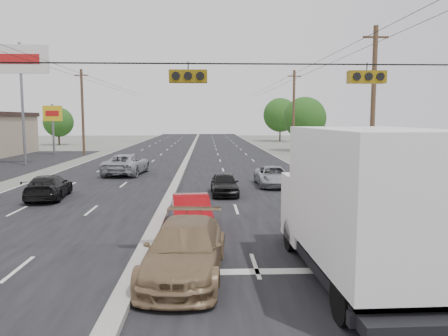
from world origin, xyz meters
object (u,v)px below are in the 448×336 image
Objects in this scene: pole_sign_billboard at (20,67)px; utility_pole_right_c at (294,112)px; utility_pole_right_b at (373,106)px; tree_right_far at (280,115)px; tree_right_mid at (305,118)px; queue_car_a at (224,184)px; oncoming_near at (49,187)px; oncoming_far at (127,164)px; utility_pole_left_c at (83,112)px; queue_car_d at (330,210)px; pole_sign_far at (53,118)px; red_sedan at (191,213)px; box_truck at (362,204)px; queue_car_b at (316,204)px; queue_car_c at (273,176)px; tan_sedan at (185,250)px; tree_left_far at (58,122)px.

utility_pole_right_c is at bearing 23.96° from pole_sign_billboard.
tree_right_far is at bearing 86.36° from utility_pole_right_b.
queue_car_a is at bearing -109.98° from tree_right_mid.
oncoming_near is 0.78× the size of oncoming_far.
queue_car_a is (15.50, -28.00, -4.48)m from utility_pole_left_c.
queue_car_d is (-5.50, -35.12, -4.48)m from utility_pole_right_c.
utility_pole_right_c reaches higher than pole_sign_far.
tree_right_far is at bearing 87.56° from queue_car_d.
utility_pole_right_b is at bearing 38.13° from red_sedan.
pole_sign_far is 0.84× the size of tree_right_mid.
box_truck is 6.43m from queue_car_d.
queue_car_b is (5.30, 1.75, -0.02)m from red_sedan.
utility_pole_left_c reaches higher than oncoming_near.
oncoming_far reaches higher than queue_car_c.
pole_sign_billboard reaches higher than tan_sedan.
tan_sedan is 8.60m from queue_car_b.
box_truck is 2.01× the size of red_sedan.
oncoming_far is (-20.13, -48.69, -4.17)m from tree_right_far.
pole_sign_billboard reaches higher than box_truck.
tree_right_mid reaches higher than tree_left_far.
queue_car_c is (-0.44, 9.03, -0.02)m from queue_car_b.
queue_car_c is at bearing 88.00° from box_truck.
pole_sign_billboard is at bearing 123.61° from tan_sedan.
queue_car_a is 9.48m from oncoming_near.
tree_right_far is at bearing -107.23° from oncoming_far.
red_sedan is 0.89× the size of queue_car_c.
box_truck is at bearing -61.94° from pole_sign_far.
box_truck is (18.51, -41.30, -3.03)m from utility_pole_left_c.
queue_car_c is (0.24, 16.40, -1.46)m from box_truck.
tan_sedan is 12.80m from queue_car_a.
tree_left_far is at bearing 123.18° from queue_car_d.
utility_pole_left_c is 1.00× the size of utility_pole_right_b.
tree_right_mid is at bearing -128.09° from oncoming_near.
utility_pole_right_b reaches higher than tree_right_far.
utility_pole_right_c is at bearing 79.37° from tan_sedan.
utility_pole_right_c reaches higher than queue_car_d.
tree_right_far is (30.50, 42.00, -3.91)m from pole_sign_billboard.
utility_pole_left_c is at bearing 126.44° from queue_car_c.
tree_right_mid is at bearing 9.16° from pole_sign_far.
pole_sign_far is at bearing 116.91° from box_truck.
utility_pole_right_b is at bearing 59.37° from tan_sedan.
queue_car_c is at bearing -48.21° from pole_sign_far.
pole_sign_far is 22.44m from oncoming_far.
utility_pole_right_b is at bearing 67.15° from box_truck.
pole_sign_far is (-1.50, 12.00, -4.46)m from pole_sign_billboard.
pole_sign_billboard is at bearing -150.05° from tree_right_mid.
red_sedan is (0.00, 5.03, -0.07)m from tan_sedan.
utility_pole_right_b is 2.25× the size of oncoming_near.
pole_sign_billboard is 2.45× the size of queue_car_c.
utility_pole_right_c is at bearing 66.97° from red_sedan.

